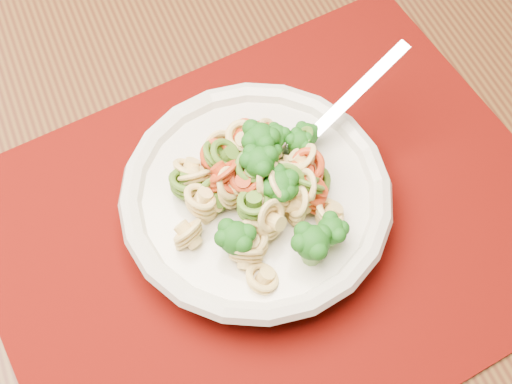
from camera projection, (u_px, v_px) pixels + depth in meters
name	position (u px, v px, depth m)	size (l,w,h in m)	color
dining_table	(284.00, 150.00, 0.78)	(1.54, 0.99, 0.79)	#563718
placemat	(275.00, 227.00, 0.63)	(0.49, 0.38, 0.00)	#500803
pasta_bowl	(256.00, 199.00, 0.61)	(0.23, 0.23, 0.04)	silver
pasta_broccoli_heap	(256.00, 188.00, 0.59)	(0.20, 0.20, 0.06)	#EFCB76
fork	(294.00, 153.00, 0.61)	(0.19, 0.02, 0.01)	silver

